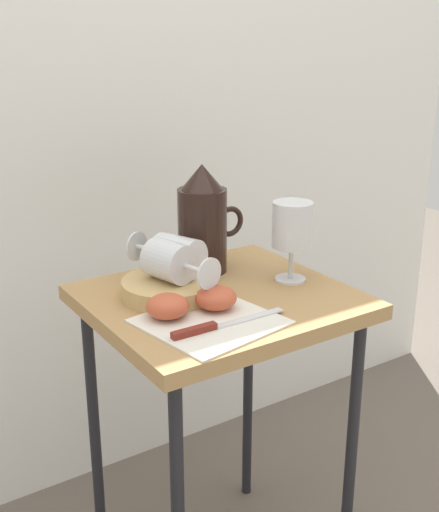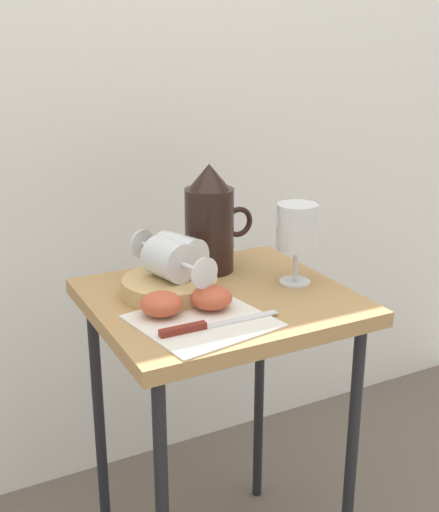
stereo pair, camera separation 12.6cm
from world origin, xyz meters
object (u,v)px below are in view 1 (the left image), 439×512
Objects in this scene: apple_half_right at (216,298)px; knife at (213,326)px; table at (219,330)px; wine_glass_tipped_near at (176,256)px; apple_half_left at (168,306)px; pitcher at (203,228)px; basket_tray at (170,288)px; wine_glass_upright at (292,229)px; wine_glass_tipped_far at (171,261)px.

apple_half_right is 0.09m from knife.
wine_glass_tipped_near reaches higher than table.
wine_glass_tipped_near reaches higher than apple_half_left.
pitcher reaches higher than knife.
knife is (-0.01, -0.18, -0.01)m from basket_tray.
wine_glass_tipped_near is 2.18× the size of apple_half_right.
apple_half_right is at bearing -8.78° from apple_half_left.
apple_half_left is (-0.14, -0.05, 0.10)m from table.
wine_glass_upright is at bearing 23.72° from knife.
wine_glass_tipped_far reaches higher than basket_tray.
apple_half_left reaches higher than knife.
basket_tray is at bearing 166.76° from wine_glass_upright.
wine_glass_tipped_near is 0.13m from apple_half_right.
knife is at bearing -94.70° from basket_tray.
apple_half_left is at bearing -121.22° from basket_tray.
apple_half_left is 0.09m from apple_half_right.
wine_glass_upright is 0.32m from apple_half_left.
pitcher is (0.13, 0.09, 0.08)m from basket_tray.
apple_half_right is at bearing -70.14° from basket_tray.
knife is (-0.15, -0.27, -0.09)m from pitcher.
wine_glass_upright reaches higher than wine_glass_tipped_far.
table is 0.18m from wine_glass_tipped_near.
wine_glass_tipped_far is at bearing 56.49° from apple_half_left.
wine_glass_tipped_far reaches higher than knife.
table is 8.74× the size of apple_half_left.
basket_tray is 0.82× the size of knife.
apple_half_right is (0.04, -0.10, -0.05)m from wine_glass_tipped_far.
apple_half_left is at bearing -136.00° from pitcher.
wine_glass_tipped_near is at bearing -145.64° from pitcher.
pitcher is at bearing 70.88° from table.
apple_half_left reaches higher than basket_tray.
wine_glass_upright is at bearing -5.07° from table.
wine_glass_tipped_near reaches higher than wine_glass_tipped_far.
wine_glass_upright is (0.17, -0.01, 0.19)m from table.
table is at bearing 51.65° from apple_half_right.
pitcher is at bearing 34.32° from basket_tray.
apple_half_left is (-0.06, -0.09, -0.05)m from wine_glass_tipped_far.
pitcher is 0.27m from apple_half_left.
pitcher reaches higher than apple_half_left.
table is 2.96× the size of knife.
wine_glass_upright is 0.24m from apple_half_right.
wine_glass_tipped_far is 0.12m from apple_half_right.
table is at bearing -45.43° from wine_glass_tipped_near.
apple_half_left is at bearing -123.51° from wine_glass_tipped_far.
wine_glass_tipped_far is (-0.02, -0.02, -0.00)m from wine_glass_tipped_near.
basket_tray is at bearing 152.64° from table.
basket_tray is 1.10× the size of wine_glass_tipped_near.
wine_glass_upright is at bearing -18.64° from wine_glass_tipped_near.
table is at bearing -109.12° from pitcher.
apple_half_left is at bearing -174.11° from wine_glass_upright.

